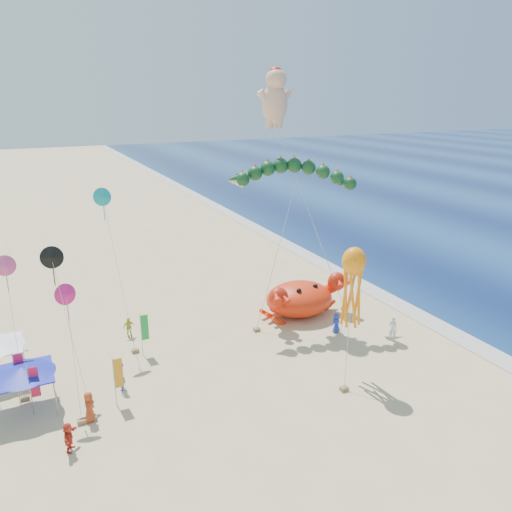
{
  "coord_description": "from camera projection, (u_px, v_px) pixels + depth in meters",
  "views": [
    {
      "loc": [
        -16.82,
        -29.08,
        17.72
      ],
      "look_at": [
        -2.0,
        2.0,
        6.5
      ],
      "focal_mm": 35.0,
      "sensor_mm": 36.0,
      "label": 1
    }
  ],
  "objects": [
    {
      "name": "canopy_blue",
      "position": [
        22.0,
        371.0,
        28.81
      ],
      "size": [
        3.72,
        3.72,
        2.71
      ],
      "color": "gray",
      "rests_on": "ground"
    },
    {
      "name": "ground",
      "position": [
        292.0,
        342.0,
        37.33
      ],
      "size": [
        320.0,
        320.0,
        0.0
      ],
      "primitive_type": "plane",
      "color": "#D1B784",
      "rests_on": "ground"
    },
    {
      "name": "foam_strip",
      "position": [
        415.0,
        313.0,
        42.24
      ],
      "size": [
        320.0,
        320.0,
        0.0
      ],
      "primitive_type": "plane",
      "color": "silver",
      "rests_on": "ground"
    },
    {
      "name": "octopus_kite",
      "position": [
        353.0,
        281.0,
        31.37
      ],
      "size": [
        2.5,
        2.64,
        8.73
      ],
      "color": "orange",
      "rests_on": "ground"
    },
    {
      "name": "crab_inflatable",
      "position": [
        300.0,
        298.0,
        41.63
      ],
      "size": [
        7.81,
        5.61,
        3.42
      ],
      "color": "red",
      "rests_on": "ground"
    },
    {
      "name": "cherub_kite",
      "position": [
        275.0,
        97.0,
        40.01
      ],
      "size": [
        5.72,
        6.1,
        19.77
      ],
      "color": "#E7AE8D",
      "rests_on": "ground"
    },
    {
      "name": "feather_flags",
      "position": [
        82.0,
        362.0,
        30.64
      ],
      "size": [
        8.63,
        5.37,
        3.2
      ],
      "color": "gray",
      "rests_on": "ground"
    },
    {
      "name": "dragon_kite",
      "position": [
        294.0,
        178.0,
        38.51
      ],
      "size": [
        10.23,
        4.35,
        12.64
      ],
      "color": "#0F3819",
      "rests_on": "ground"
    },
    {
      "name": "small_kites",
      "position": [
        61.0,
        266.0,
        30.91
      ],
      "size": [
        8.05,
        9.94,
        11.51
      ],
      "color": "#D14583",
      "rests_on": "ground"
    },
    {
      "name": "beachgoers",
      "position": [
        113.0,
        364.0,
        32.64
      ],
      "size": [
        28.23,
        14.19,
        1.85
      ],
      "color": "#AC3D1B",
      "rests_on": "ground"
    }
  ]
}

